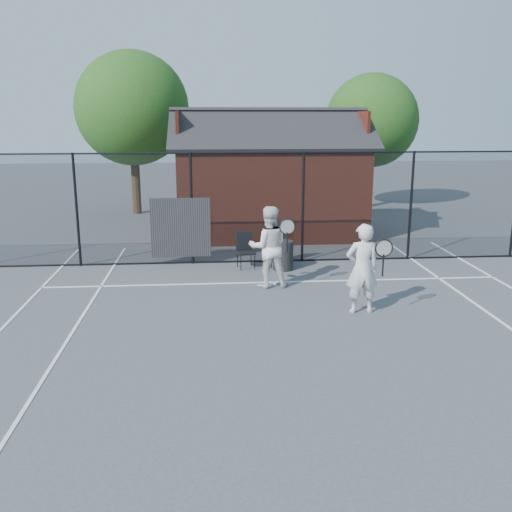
{
  "coord_description": "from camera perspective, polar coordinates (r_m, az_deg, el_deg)",
  "views": [
    {
      "loc": [
        -1.53,
        -10.14,
        3.91
      ],
      "look_at": [
        -0.59,
        1.24,
        1.1
      ],
      "focal_mm": 40.0,
      "sensor_mm": 36.0,
      "label": 1
    }
  ],
  "objects": [
    {
      "name": "fence",
      "position": [
        15.38,
        -0.11,
        4.61
      ],
      "size": [
        22.04,
        3.0,
        3.0
      ],
      "color": "black",
      "rests_on": "ground"
    },
    {
      "name": "tree_left",
      "position": [
        23.82,
        -12.27,
        14.2
      ],
      "size": [
        4.48,
        4.48,
        6.44
      ],
      "color": "#392316",
      "rests_on": "ground"
    },
    {
      "name": "player_back",
      "position": [
        13.22,
        1.26,
        0.92
      ],
      "size": [
        1.05,
        0.78,
        1.91
      ],
      "color": "white",
      "rests_on": "ground"
    },
    {
      "name": "ground",
      "position": [
        10.97,
        3.61,
        -7.08
      ],
      "size": [
        80.0,
        80.0,
        0.0
      ],
      "primitive_type": "plane",
      "color": "#43494C",
      "rests_on": "ground"
    },
    {
      "name": "court_lines",
      "position": [
        9.76,
        4.74,
        -9.8
      ],
      "size": [
        11.02,
        18.0,
        0.01
      ],
      "color": "white",
      "rests_on": "ground"
    },
    {
      "name": "clubhouse",
      "position": [
        19.38,
        1.32,
        7.0
      ],
      "size": [
        6.5,
        4.36,
        4.19
      ],
      "color": "maroon",
      "rests_on": "ground"
    },
    {
      "name": "chair_left",
      "position": [
        14.94,
        -1.01,
        0.5
      ],
      "size": [
        0.53,
        0.54,
        0.93
      ],
      "primitive_type": "cube",
      "rotation": [
        0.0,
        0.0,
        0.19
      ],
      "color": "black",
      "rests_on": "ground"
    },
    {
      "name": "chair_right",
      "position": [
        15.22,
        2.28,
        1.15
      ],
      "size": [
        0.58,
        0.6,
        1.14
      ],
      "primitive_type": "cube",
      "rotation": [
        0.0,
        0.0,
        0.05
      ],
      "color": "black",
      "rests_on": "ground"
    },
    {
      "name": "tree_right",
      "position": [
        25.62,
        11.5,
        13.11
      ],
      "size": [
        3.97,
        3.97,
        5.7
      ],
      "color": "#392316",
      "rests_on": "ground"
    },
    {
      "name": "waste_bin",
      "position": [
        14.84,
        2.74,
        0.07
      ],
      "size": [
        0.62,
        0.62,
        0.77
      ],
      "primitive_type": "cylinder",
      "rotation": [
        0.0,
        0.0,
        -0.2
      ],
      "color": "#242424",
      "rests_on": "ground"
    },
    {
      "name": "player_front",
      "position": [
        11.66,
        10.58,
        -1.24
      ],
      "size": [
        0.83,
        0.62,
        1.85
      ],
      "color": "silver",
      "rests_on": "ground"
    }
  ]
}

